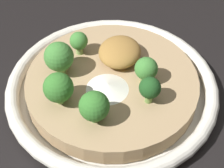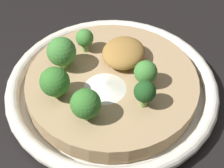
{
  "view_description": "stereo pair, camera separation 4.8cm",
  "coord_description": "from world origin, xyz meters",
  "px_view_note": "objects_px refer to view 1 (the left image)",
  "views": [
    {
      "loc": [
        -0.32,
        -0.09,
        0.37
      ],
      "look_at": [
        0.0,
        0.0,
        0.02
      ],
      "focal_mm": 55.0,
      "sensor_mm": 36.0,
      "label": 1
    },
    {
      "loc": [
        -0.3,
        -0.14,
        0.37
      ],
      "look_at": [
        0.0,
        0.0,
        0.02
      ],
      "focal_mm": 55.0,
      "sensor_mm": 36.0,
      "label": 2
    }
  ],
  "objects_px": {
    "broccoli_back": "(59,57)",
    "broccoli_front": "(150,88)",
    "broccoli_front_right": "(146,69)",
    "broccoli_back_right": "(79,42)",
    "risotto_bowl": "(112,86)",
    "broccoli_left": "(96,107)",
    "broccoli_back_left": "(58,88)"
  },
  "relations": [
    {
      "from": "broccoli_front",
      "to": "broccoli_front_right",
      "type": "relative_size",
      "value": 1.04
    },
    {
      "from": "risotto_bowl",
      "to": "broccoli_back",
      "type": "distance_m",
      "value": 0.08
    },
    {
      "from": "broccoli_back",
      "to": "broccoli_back_right",
      "type": "distance_m",
      "value": 0.05
    },
    {
      "from": "broccoli_back_right",
      "to": "broccoli_back_left",
      "type": "bearing_deg",
      "value": -175.01
    },
    {
      "from": "broccoli_back",
      "to": "broccoli_front_right",
      "type": "bearing_deg",
      "value": -81.89
    },
    {
      "from": "broccoli_front_right",
      "to": "broccoli_back_left",
      "type": "xyz_separation_m",
      "value": [
        -0.07,
        0.1,
        0.01
      ]
    },
    {
      "from": "broccoli_left",
      "to": "broccoli_back_right",
      "type": "xyz_separation_m",
      "value": [
        0.11,
        0.06,
        -0.0
      ]
    },
    {
      "from": "risotto_bowl",
      "to": "broccoli_back_left",
      "type": "height_order",
      "value": "broccoli_back_left"
    },
    {
      "from": "risotto_bowl",
      "to": "broccoli_back_right",
      "type": "xyz_separation_m",
      "value": [
        0.04,
        0.06,
        0.04
      ]
    },
    {
      "from": "broccoli_back",
      "to": "broccoli_front",
      "type": "height_order",
      "value": "broccoli_back"
    },
    {
      "from": "risotto_bowl",
      "to": "broccoli_left",
      "type": "relative_size",
      "value": 6.66
    },
    {
      "from": "broccoli_back",
      "to": "broccoli_back_right",
      "type": "xyz_separation_m",
      "value": [
        0.04,
        -0.01,
        -0.01
      ]
    },
    {
      "from": "broccoli_left",
      "to": "broccoli_front_right",
      "type": "height_order",
      "value": "broccoli_left"
    },
    {
      "from": "broccoli_front",
      "to": "broccoli_back_right",
      "type": "xyz_separation_m",
      "value": [
        0.06,
        0.12,
        -0.0
      ]
    },
    {
      "from": "broccoli_back",
      "to": "broccoli_front_right",
      "type": "height_order",
      "value": "broccoli_back"
    },
    {
      "from": "broccoli_back_left",
      "to": "broccoli_back_right",
      "type": "relative_size",
      "value": 1.28
    },
    {
      "from": "broccoli_back_right",
      "to": "risotto_bowl",
      "type": "bearing_deg",
      "value": -121.08
    },
    {
      "from": "broccoli_front",
      "to": "broccoli_back_right",
      "type": "height_order",
      "value": "broccoli_front"
    },
    {
      "from": "broccoli_left",
      "to": "broccoli_back_right",
      "type": "distance_m",
      "value": 0.13
    },
    {
      "from": "risotto_bowl",
      "to": "broccoli_back",
      "type": "xyz_separation_m",
      "value": [
        -0.01,
        0.07,
        0.04
      ]
    },
    {
      "from": "broccoli_front_right",
      "to": "broccoli_left",
      "type": "bearing_deg",
      "value": 153.08
    },
    {
      "from": "broccoli_back",
      "to": "broccoli_left",
      "type": "height_order",
      "value": "broccoli_back"
    },
    {
      "from": "broccoli_left",
      "to": "broccoli_back_left",
      "type": "relative_size",
      "value": 0.97
    },
    {
      "from": "broccoli_left",
      "to": "broccoli_back_left",
      "type": "bearing_deg",
      "value": 74.11
    },
    {
      "from": "broccoli_front",
      "to": "broccoli_front_right",
      "type": "height_order",
      "value": "broccoli_front"
    },
    {
      "from": "broccoli_back",
      "to": "broccoli_front",
      "type": "bearing_deg",
      "value": -98.43
    },
    {
      "from": "risotto_bowl",
      "to": "broccoli_left",
      "type": "bearing_deg",
      "value": -178.2
    },
    {
      "from": "broccoli_front",
      "to": "broccoli_back_right",
      "type": "bearing_deg",
      "value": 61.38
    },
    {
      "from": "risotto_bowl",
      "to": "broccoli_left",
      "type": "xyz_separation_m",
      "value": [
        -0.08,
        -0.0,
        0.04
      ]
    },
    {
      "from": "broccoli_back",
      "to": "risotto_bowl",
      "type": "bearing_deg",
      "value": -83.17
    },
    {
      "from": "broccoli_left",
      "to": "broccoli_front_right",
      "type": "relative_size",
      "value": 1.19
    },
    {
      "from": "risotto_bowl",
      "to": "broccoli_back_left",
      "type": "relative_size",
      "value": 6.47
    }
  ]
}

